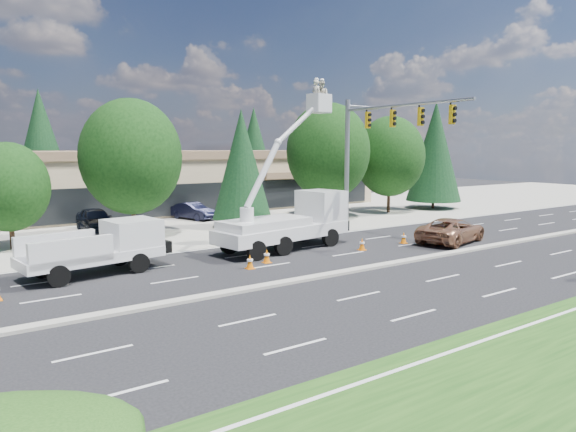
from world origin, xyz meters
TOP-DOWN VIEW (x-y plane):
  - ground at (0.00, 0.00)m, footprint 140.00×140.00m
  - concrete_apron at (0.00, 20.00)m, footprint 140.00×22.00m
  - road_median at (0.00, 0.00)m, footprint 120.00×0.55m
  - strip_mall at (0.00, 29.97)m, footprint 50.40×15.40m
  - tree_front_c at (-10.00, 15.00)m, footprint 4.40×4.40m
  - tree_front_d at (-3.00, 15.00)m, footprint 6.40×6.40m
  - tree_front_e at (5.00, 15.00)m, footprint 4.34×4.34m
  - tree_front_f at (13.00, 15.00)m, footprint 6.77×6.77m
  - tree_front_g at (20.00, 15.00)m, footprint 6.18×6.18m
  - tree_front_h at (26.00, 15.00)m, footprint 5.15×5.15m
  - tree_back_b at (-4.00, 42.00)m, footprint 6.05×6.05m
  - tree_back_c at (10.00, 42.00)m, footprint 4.37×4.37m
  - tree_back_d at (22.00, 42.00)m, footprint 5.66×5.66m
  - signal_mast at (10.03, 7.04)m, footprint 2.76×10.16m
  - utility_pickup at (-7.27, 6.27)m, footprint 6.46×3.18m
  - bucket_truck at (3.60, 6.34)m, footprint 8.87×3.82m
  - traffic_cone_b at (-1.19, 3.22)m, footprint 0.40×0.40m
  - traffic_cone_c at (0.16, 3.87)m, footprint 0.40×0.40m
  - traffic_cone_d at (6.35, 3.57)m, footprint 0.40×0.40m
  - traffic_cone_e at (9.88, 3.71)m, footprint 0.40×0.40m
  - minivan at (12.48, 2.24)m, footprint 5.89×3.74m
  - parked_car_west at (-4.40, 19.09)m, footprint 1.92×4.78m
  - parked_car_east at (3.68, 20.78)m, footprint 2.69×4.40m

SIDE VIEW (x-z plane):
  - ground at x=0.00m, z-range 0.00..0.00m
  - concrete_apron at x=0.00m, z-range 0.00..0.01m
  - road_median at x=0.00m, z-range 0.00..0.12m
  - traffic_cone_b at x=-1.19m, z-range -0.01..0.69m
  - traffic_cone_c at x=0.16m, z-range -0.01..0.69m
  - traffic_cone_d at x=6.35m, z-range -0.01..0.69m
  - traffic_cone_e at x=9.88m, z-range -0.01..0.69m
  - parked_car_east at x=3.68m, z-range 0.00..1.37m
  - minivan at x=12.48m, z-range 0.00..1.52m
  - parked_car_west at x=-4.40m, z-range 0.00..1.63m
  - utility_pickup at x=-7.27m, z-range -0.21..2.16m
  - bucket_truck at x=3.60m, z-range -2.80..7.01m
  - strip_mall at x=0.00m, z-range 0.08..5.58m
  - tree_front_c at x=-10.00m, z-range 0.52..6.62m
  - tree_front_e at x=5.00m, z-range 0.31..8.86m
  - tree_back_c at x=10.00m, z-range 0.31..8.93m
  - tree_front_g at x=20.00m, z-range 0.73..9.31m
  - tree_front_d at x=-3.00m, z-range 0.76..9.64m
  - tree_front_h at x=26.00m, z-range 0.37..10.53m
  - tree_front_f at x=13.00m, z-range 0.80..10.19m
  - tree_back_d at x=22.00m, z-range 0.41..11.57m
  - signal_mast at x=10.03m, z-range 1.56..10.56m
  - tree_back_b at x=-4.00m, z-range 0.44..12.36m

